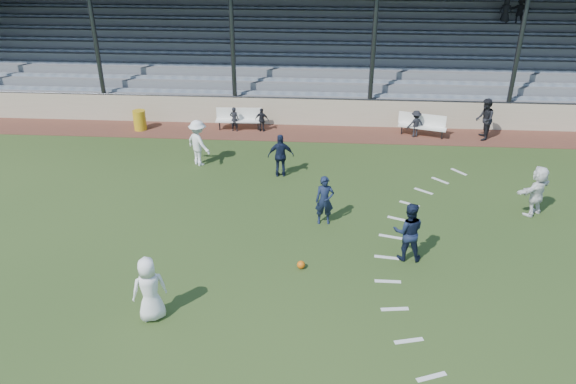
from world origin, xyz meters
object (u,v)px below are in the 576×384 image
(bench_right, at_px, (422,123))
(football, at_px, (301,265))
(player_white_lead, at_px, (149,289))
(player_navy_lead, at_px, (325,200))
(official, at_px, (485,119))
(bench_left, at_px, (239,117))
(trash_bin, at_px, (140,120))

(bench_right, height_order, football, bench_right)
(player_white_lead, bearing_deg, player_navy_lead, -157.88)
(player_navy_lead, height_order, official, official)
(player_navy_lead, bearing_deg, bench_right, 56.78)
(bench_left, bearing_deg, bench_right, -4.57)
(bench_right, relative_size, football, 9.03)
(football, relative_size, official, 0.13)
(bench_right, bearing_deg, football, -99.09)
(trash_bin, distance_m, player_white_lead, 12.92)
(bench_left, distance_m, player_navy_lead, 8.70)
(bench_left, relative_size, football, 8.96)
(trash_bin, xyz_separation_m, player_white_lead, (4.05, -12.26, 0.40))
(trash_bin, xyz_separation_m, official, (14.78, -0.10, 0.44))
(bench_left, xyz_separation_m, football, (3.22, -10.32, -0.47))
(trash_bin, height_order, player_white_lead, player_white_lead)
(bench_left, bearing_deg, player_white_lead, -94.18)
(bench_left, distance_m, trash_bin, 4.36)
(bench_left, distance_m, bench_right, 7.92)
(football, distance_m, player_white_lead, 4.26)
(trash_bin, distance_m, football, 12.52)
(football, bearing_deg, official, 53.83)
(bench_right, bearing_deg, player_navy_lead, -102.49)
(bench_left, height_order, official, official)
(player_navy_lead, distance_m, official, 9.89)
(bench_left, relative_size, player_navy_lead, 1.26)
(player_navy_lead, bearing_deg, football, -108.42)
(player_white_lead, relative_size, official, 0.97)
(official, bearing_deg, trash_bin, -83.10)
(trash_bin, bearing_deg, football, -52.80)
(player_white_lead, relative_size, player_navy_lead, 1.07)
(official, bearing_deg, player_navy_lead, -34.64)
(bench_left, xyz_separation_m, bench_right, (7.91, -0.24, 0.00))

